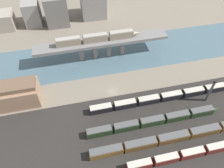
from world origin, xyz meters
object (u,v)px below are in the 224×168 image
at_px(train_yard_near, 194,153).
at_px(train_yard_far, 155,121).
at_px(train_on_bridge, 98,38).
at_px(signal_tower, 210,91).
at_px(train_yard_outer, 163,98).
at_px(warehouse_building, 8,95).
at_px(train_yard_mid, 193,133).

relative_size(train_yard_near, train_yard_far, 0.91).
bearing_deg(train_yard_far, train_on_bridge, 108.13).
height_order(train_on_bridge, signal_tower, train_on_bridge).
height_order(train_yard_outer, warehouse_building, warehouse_building).
distance_m(train_on_bridge, train_yard_mid, 63.32).
bearing_deg(warehouse_building, signal_tower, -11.49).
relative_size(train_yard_mid, train_yard_far, 1.44).
relative_size(train_on_bridge, train_yard_mid, 0.52).
bearing_deg(signal_tower, train_yard_far, -166.75).
relative_size(train_yard_mid, train_yard_outer, 1.25).
height_order(train_yard_near, train_yard_outer, train_yard_near).
bearing_deg(train_yard_near, train_on_bridge, 111.40).
distance_m(train_yard_outer, warehouse_building, 68.62).
relative_size(train_yard_mid, warehouse_building, 3.21).
bearing_deg(train_yard_near, signal_tower, 52.30).
bearing_deg(train_yard_far, train_yard_mid, -34.91).
height_order(train_yard_far, train_yard_outer, train_yard_far).
relative_size(train_on_bridge, train_yard_far, 0.75).
distance_m(train_yard_near, train_yard_mid, 8.27).
bearing_deg(warehouse_building, train_on_bridge, 27.34).
bearing_deg(warehouse_building, train_yard_near, -30.38).
bearing_deg(train_on_bridge, train_yard_outer, -57.43).
relative_size(warehouse_building, signal_tower, 2.00).
xyz_separation_m(warehouse_building, signal_tower, (86.77, -17.64, 0.74)).
distance_m(train_yard_mid, signal_tower, 21.51).
distance_m(train_yard_mid, warehouse_building, 79.50).
height_order(train_yard_far, signal_tower, signal_tower).
bearing_deg(train_yard_far, warehouse_building, 158.04).
relative_size(train_yard_near, signal_tower, 4.07).
bearing_deg(signal_tower, train_on_bridge, 136.38).
bearing_deg(train_yard_mid, train_yard_far, 145.09).
distance_m(train_on_bridge, signal_tower, 59.06).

